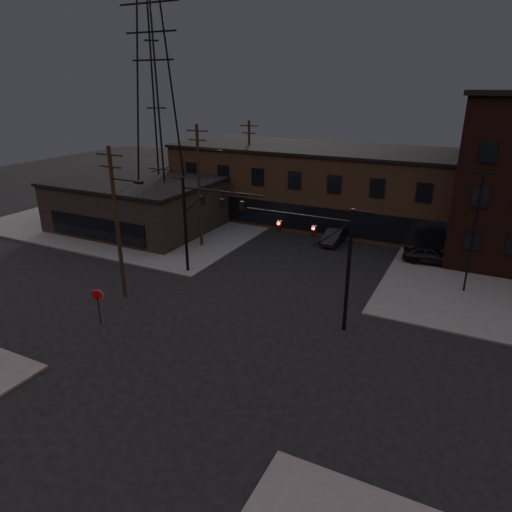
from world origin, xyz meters
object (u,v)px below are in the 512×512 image
(parked_car_lot_a, at_px, (430,255))
(car_crossing, at_px, (334,236))
(traffic_signal_far, at_px, (198,216))
(traffic_signal_near, at_px, (331,255))
(stop_sign, at_px, (98,299))

(parked_car_lot_a, distance_m, car_crossing, 9.35)
(traffic_signal_far, bearing_deg, traffic_signal_near, -16.17)
(traffic_signal_near, distance_m, traffic_signal_far, 12.57)
(parked_car_lot_a, bearing_deg, traffic_signal_near, 158.50)
(traffic_signal_near, relative_size, car_crossing, 1.81)
(traffic_signal_near, xyz_separation_m, car_crossing, (-4.64, 16.10, -4.20))
(traffic_signal_near, bearing_deg, parked_car_lot_a, 72.40)
(stop_sign, distance_m, parked_car_lot_a, 27.43)
(parked_car_lot_a, bearing_deg, car_crossing, 74.89)
(parked_car_lot_a, xyz_separation_m, car_crossing, (-9.17, 1.82, -0.18))
(stop_sign, bearing_deg, traffic_signal_far, 82.68)
(traffic_signal_far, distance_m, parked_car_lot_a, 20.22)
(traffic_signal_far, distance_m, stop_sign, 10.55)
(traffic_signal_near, relative_size, traffic_signal_far, 1.00)
(parked_car_lot_a, height_order, car_crossing, parked_car_lot_a)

